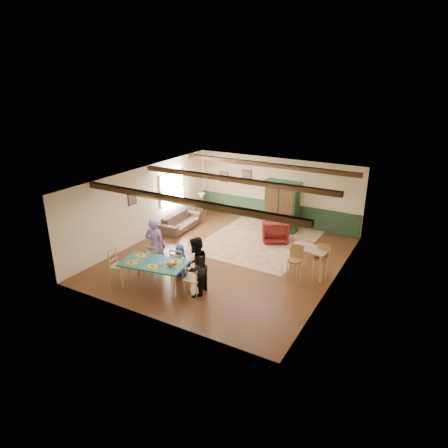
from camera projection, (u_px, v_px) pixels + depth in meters
The scene contains 35 objects.
floor at pixel (227, 258), 13.35m from camera, with size 8.00×8.00×0.00m, color #462413.
wall_back at pixel (276, 191), 16.13m from camera, with size 7.00×0.02×2.70m, color beige.
wall_left at pixel (144, 204), 14.50m from camera, with size 0.02×8.00×2.70m, color beige.
wall_right at pixel (336, 241), 11.26m from camera, with size 0.02×8.00×2.70m, color beige.
ceiling at pixel (228, 180), 12.40m from camera, with size 7.00×8.00×0.02m, color white.
wainscot_back at pixel (274, 212), 16.43m from camera, with size 6.95×0.03×0.90m, color #213C25.
ceiling_beam_front at pixel (185, 201), 10.56m from camera, with size 6.95×0.16×0.16m, color black.
ceiling_beam_mid at pixel (234, 180), 12.76m from camera, with size 6.95×0.16×0.16m, color black.
ceiling_beam_back at pixel (267, 165), 14.88m from camera, with size 6.95×0.16×0.16m, color black.
window_left at pixel (172, 188), 15.80m from camera, with size 0.06×1.60×1.30m, color white, non-canonical shape.
picture_left_wall at pixel (132, 198), 13.85m from camera, with size 0.04×0.42×0.52m, color #7A6C59, non-canonical shape.
picture_back_a at pixel (247, 176), 16.55m from camera, with size 0.45×0.04×0.55m, color #7A6C59, non-canonical shape.
picture_back_b at pixel (224, 177), 17.12m from camera, with size 0.38×0.04×0.48m, color #7A6C59, non-canonical shape.
dining_table at pixel (155, 274), 11.43m from camera, with size 1.86×1.03×0.77m, color #1F6563, non-canonical shape.
dining_chair_far_left at pixel (155, 259), 12.18m from camera, with size 0.43×0.45×0.98m, color tan, non-canonical shape.
dining_chair_far_right at pixel (179, 263), 11.92m from camera, with size 0.43×0.45×0.98m, color tan, non-canonical shape.
dining_chair_end_left at pixel (119, 265), 11.77m from camera, with size 0.43×0.45×0.98m, color tan, non-canonical shape.
dining_chair_end_right at pixel (193, 278), 11.02m from camera, with size 0.43×0.45×0.98m, color tan, non-canonical shape.
person_man at pixel (155, 246), 12.11m from camera, with size 0.65×0.43×1.78m, color #7B5EA1.
person_woman at pixel (196, 267), 10.86m from camera, with size 0.83×0.64×1.70m, color black.
person_child at pixel (180, 261), 11.98m from camera, with size 0.51×0.33×1.04m, color navy.
cat at pixel (170, 264), 10.99m from camera, with size 0.37×0.14×0.19m, color orange, non-canonical shape.
place_setting_near_left at pixel (132, 261), 11.23m from camera, with size 0.41×0.31×0.11m, color yellow, non-canonical shape.
place_setting_near_center at pixel (153, 265), 11.02m from camera, with size 0.41×0.31×0.11m, color yellow, non-canonical shape.
place_setting_far_left at pixel (141, 254), 11.68m from camera, with size 0.41×0.31×0.11m, color yellow, non-canonical shape.
place_setting_far_right at pixel (176, 260), 11.32m from camera, with size 0.41×0.31×0.11m, color yellow, non-canonical shape.
area_rug at pixel (259, 241), 14.71m from camera, with size 3.64×4.33×0.01m, color beige.
armoire at pixel (282, 206), 15.40m from camera, with size 1.41×0.56×1.99m, color #14321F.
armchair at pixel (275, 230), 14.58m from camera, with size 0.92×0.95×0.86m, color #440D0F.
sofa at pixel (181, 221), 15.82m from camera, with size 2.08×0.82×0.61m, color #44332A.
end_table at pixel (202, 211), 17.16m from camera, with size 0.44×0.44×0.55m, color black, non-canonical shape.
table_lamp at pixel (202, 199), 16.98m from camera, with size 0.28×0.28×0.50m, color beige, non-canonical shape.
counter_table at pixel (308, 262), 12.07m from camera, with size 1.09×0.64×0.91m, color beige, non-canonical shape.
bar_stool_left at pixel (294, 265), 11.57m from camera, with size 0.41×0.45×1.16m, color #A2733F, non-canonical shape.
bar_stool_right at pixel (320, 263), 11.76m from camera, with size 0.39×0.43×1.10m, color #A2733F, non-canonical shape.
Camera 1 is at (5.88, -10.58, 5.75)m, focal length 32.00 mm.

